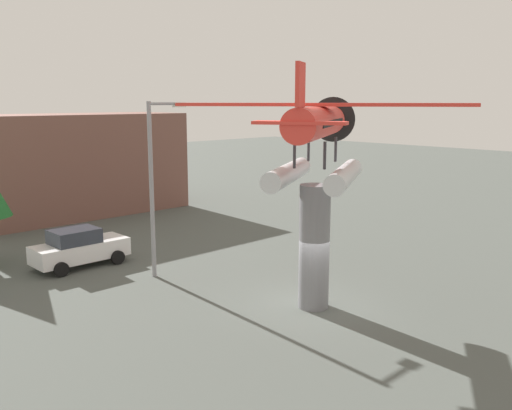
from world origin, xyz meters
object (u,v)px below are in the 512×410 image
object	(u,v)px
car_mid_white	(79,247)
storefront_building	(71,165)
floatplane_monument	(317,137)
streetlight_primary	(155,176)
display_pedestal	(314,247)

from	to	relation	value
car_mid_white	storefront_building	world-z (taller)	storefront_building
floatplane_monument	car_mid_white	size ratio (longest dim) A/B	2.28
floatplane_monument	streetlight_primary	distance (m)	7.50
floatplane_monument	streetlight_primary	bearing A→B (deg)	76.58
streetlight_primary	storefront_building	world-z (taller)	streetlight_primary
storefront_building	floatplane_monument	bearing A→B (deg)	-93.67
storefront_building	car_mid_white	bearing A→B (deg)	-114.85
streetlight_primary	floatplane_monument	bearing A→B (deg)	-73.72
car_mid_white	display_pedestal	bearing A→B (deg)	-70.64
car_mid_white	streetlight_primary	size ratio (longest dim) A/B	0.57
floatplane_monument	car_mid_white	xyz separation A→B (m)	(-3.85, 10.58, -5.29)
floatplane_monument	streetlight_primary	xyz separation A→B (m)	(-2.04, 6.98, -1.85)
display_pedestal	floatplane_monument	xyz separation A→B (m)	(0.11, 0.06, 3.92)
display_pedestal	streetlight_primary	xyz separation A→B (m)	(-1.92, 7.05, 2.06)
floatplane_monument	car_mid_white	bearing A→B (deg)	80.32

